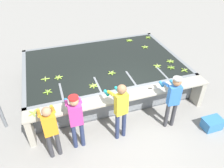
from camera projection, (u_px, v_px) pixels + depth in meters
name	position (u px, v px, depth m)	size (l,w,h in m)	color
ground_plane	(125.00, 125.00, 6.34)	(80.00, 80.00, 0.00)	gray
wash_tank	(103.00, 73.00, 7.77)	(5.30, 3.50, 0.92)	gray
work_ledge	(123.00, 103.00, 6.13)	(5.30, 0.45, 0.92)	#A8A393
worker_0	(50.00, 128.00, 5.00)	(0.45, 0.72, 1.58)	#38383D
worker_1	(76.00, 117.00, 5.19)	(0.42, 0.72, 1.65)	navy
worker_2	(121.00, 107.00, 5.41)	(0.47, 0.74, 1.74)	navy
worker_3	(173.00, 98.00, 5.78)	(0.46, 0.74, 1.66)	#38383D
banana_bunch_floating_0	(93.00, 86.00, 6.34)	(0.27, 0.28, 0.08)	#9EC642
banana_bunch_floating_1	(148.00, 37.00, 9.11)	(0.28, 0.28, 0.08)	#8CB738
banana_bunch_floating_2	(170.00, 61.00, 7.49)	(0.28, 0.28, 0.08)	#93BC3D
banana_bunch_floating_3	(112.00, 73.00, 6.89)	(0.28, 0.27, 0.08)	#93BC3D
banana_bunch_floating_4	(184.00, 70.00, 7.02)	(0.28, 0.28, 0.08)	#93BC3D
banana_bunch_floating_5	(157.00, 66.00, 7.24)	(0.27, 0.28, 0.08)	#9EC642
banana_bunch_floating_6	(129.00, 40.00, 8.87)	(0.27, 0.28, 0.08)	#8CB738
banana_bunch_floating_7	(145.00, 47.00, 8.38)	(0.26, 0.28, 0.08)	#9EC642
banana_bunch_floating_8	(59.00, 77.00, 6.69)	(0.28, 0.27, 0.08)	#93BC3D
banana_bunch_floating_9	(48.00, 92.00, 6.10)	(0.27, 0.27, 0.08)	#7FAD33
banana_bunch_floating_10	(171.00, 67.00, 7.16)	(0.28, 0.27, 0.08)	#75A333
banana_bunch_floating_11	(45.00, 79.00, 6.62)	(0.28, 0.28, 0.08)	#9EC642
banana_bunch_ledge_0	(34.00, 113.00, 5.40)	(0.27, 0.28, 0.08)	#9EC642
knife_0	(152.00, 88.00, 6.24)	(0.34, 0.14, 0.02)	silver
crate	(212.00, 124.00, 6.16)	(0.55, 0.39, 0.32)	#3375B7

